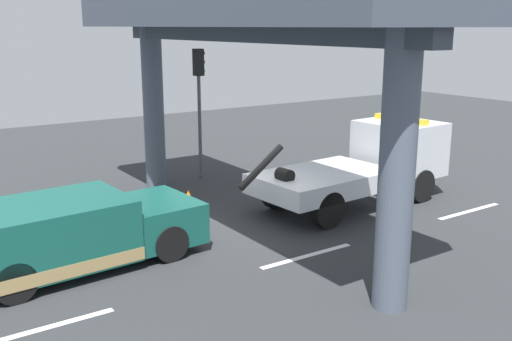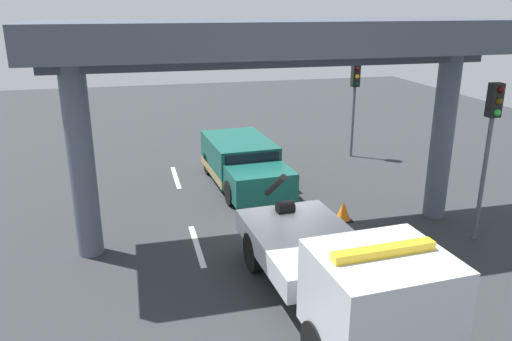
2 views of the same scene
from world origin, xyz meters
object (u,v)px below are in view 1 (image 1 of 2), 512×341
(traffic_light_far, at_px, (199,85))
(towed_van_green, at_px, (73,234))
(tow_truck_white, at_px, (369,162))
(traffic_cone_orange, at_px, (189,200))

(traffic_light_far, bearing_deg, towed_van_green, -138.86)
(tow_truck_white, relative_size, towed_van_green, 1.38)
(towed_van_green, xyz_separation_m, traffic_cone_orange, (4.03, 2.27, -0.49))
(tow_truck_white, xyz_separation_m, traffic_cone_orange, (-4.95, 2.22, -0.91))
(tow_truck_white, bearing_deg, towed_van_green, -179.67)
(tow_truck_white, xyz_separation_m, towed_van_green, (-8.98, -0.05, -0.42))
(traffic_light_far, height_order, traffic_cone_orange, traffic_light_far)
(tow_truck_white, relative_size, traffic_cone_orange, 11.79)
(towed_van_green, relative_size, traffic_light_far, 1.19)
(tow_truck_white, height_order, towed_van_green, tow_truck_white)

